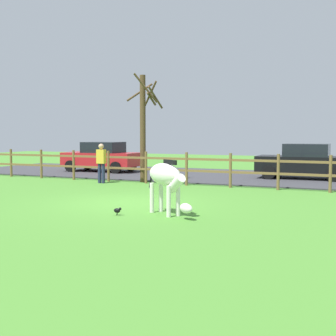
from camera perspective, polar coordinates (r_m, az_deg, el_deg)
The scene contains 9 objects.
ground_plane at distance 13.95m, azimuth -4.88°, elevation -4.28°, with size 60.00×60.00×0.00m, color #47842D.
parking_asphalt at distance 22.46m, azimuth 6.79°, elevation -0.96°, with size 28.00×7.40×0.05m, color #38383D.
paddock_fence at distance 18.42m, azimuth 2.29°, elevation 0.16°, with size 21.79×0.11×1.32m.
bare_tree at distance 19.60m, azimuth -3.01°, elevation 5.44°, with size 1.55×1.55×4.51m.
zebra at distance 11.77m, azimuth -0.19°, elevation -1.31°, with size 1.70×1.25×1.41m.
crow_on_grass at distance 11.86m, azimuth -6.22°, elevation -5.19°, with size 0.21×0.10×0.20m.
parked_car_black at distance 21.47m, azimuth 16.34°, elevation 0.84°, with size 4.03×1.94×1.56m.
parked_car_red at distance 24.80m, azimuth -8.15°, elevation 1.41°, with size 4.06×2.00×1.56m.
visitor_near_fence at distance 19.41m, azimuth -8.19°, elevation 0.81°, with size 0.36×0.22×1.64m.
Camera 1 is at (6.75, -12.03, 2.08)m, focal length 49.66 mm.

